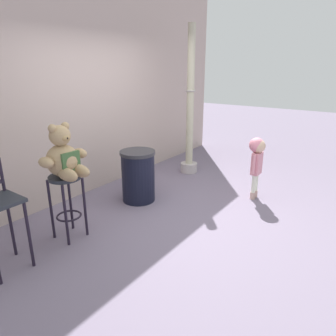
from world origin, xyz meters
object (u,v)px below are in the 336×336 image
(child_walking, at_px, (257,155))
(trash_bin, at_px, (138,176))
(bar_stool_with_teddy, at_px, (67,195))
(teddy_bear, at_px, (64,157))
(lamppost, at_px, (190,119))

(child_walking, height_order, trash_bin, child_walking)
(child_walking, bearing_deg, bar_stool_with_teddy, -73.39)
(bar_stool_with_teddy, relative_size, teddy_bear, 1.29)
(child_walking, distance_m, trash_bin, 1.81)
(trash_bin, bearing_deg, teddy_bear, -177.57)
(teddy_bear, distance_m, trash_bin, 1.43)
(teddy_bear, xyz_separation_m, child_walking, (2.39, -1.35, -0.31))
(teddy_bear, xyz_separation_m, lamppost, (2.86, 0.12, 0.04))
(child_walking, height_order, lamppost, lamppost)
(teddy_bear, height_order, lamppost, lamppost)
(bar_stool_with_teddy, distance_m, trash_bin, 1.30)
(teddy_bear, distance_m, child_walking, 2.77)
(bar_stool_with_teddy, distance_m, teddy_bear, 0.46)
(lamppost, bearing_deg, bar_stool_with_teddy, -178.13)
(bar_stool_with_teddy, height_order, trash_bin, bar_stool_with_teddy)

